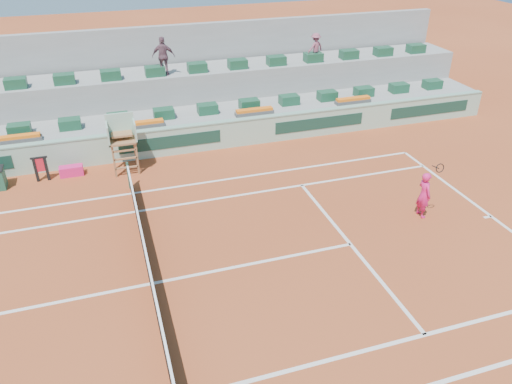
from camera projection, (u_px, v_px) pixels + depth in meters
ground at (150, 284)px, 14.37m from camera, size 90.00×90.00×0.00m
seating_tier_lower at (119, 128)px, 22.92m from camera, size 36.00×4.00×1.20m
seating_tier_upper at (114, 103)px, 23.89m from camera, size 36.00×2.40×2.60m
stadium_back_wall at (110, 75)px, 24.77m from camera, size 36.00×0.40×4.40m
player_bag at (71, 171)px, 20.10m from camera, size 0.91×0.41×0.41m
spectator_mid at (163, 56)px, 22.90m from camera, size 1.11×0.64×1.78m
spectator_right at (315, 47)px, 25.16m from camera, size 1.02×0.78×1.40m
court_lines at (150, 284)px, 14.37m from camera, size 23.89×11.09×0.01m
tennis_net at (148, 270)px, 14.11m from camera, size 0.10×11.97×1.10m
advertising_hoarding at (123, 147)px, 21.09m from camera, size 36.00×0.34×1.26m
umpire_chair at (122, 136)px, 19.80m from camera, size 1.10×0.90×2.40m
seat_row_lower at (118, 118)px, 21.77m from camera, size 32.90×0.60×0.44m
seat_row_upper at (111, 75)px, 22.64m from camera, size 32.90×0.60×0.44m
flower_planters at (83, 131)px, 20.75m from camera, size 26.80×0.36×0.28m
towel_rack at (41, 167)px, 19.51m from camera, size 0.63×0.10×1.03m
tennis_player at (424, 194)px, 17.15m from camera, size 0.40×0.87×2.28m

